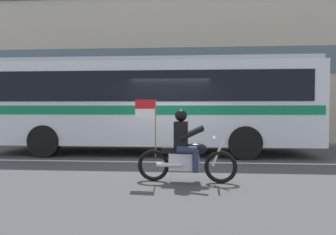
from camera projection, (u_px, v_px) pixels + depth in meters
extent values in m
plane|color=#3D3D3F|center=(170.00, 159.00, 9.24)|extent=(60.00, 60.00, 0.00)
cube|color=gray|center=(177.00, 139.00, 14.32)|extent=(28.00, 3.80, 0.15)
cube|color=silver|center=(169.00, 162.00, 8.64)|extent=(26.60, 0.14, 0.01)
cube|color=#B2A893|center=(178.00, 30.00, 16.42)|extent=(28.00, 0.80, 11.93)
cube|color=#4C606B|center=(178.00, 61.00, 16.04)|extent=(25.76, 0.10, 1.40)
cube|color=silver|center=(153.00, 104.00, 10.43)|extent=(10.92, 2.59, 2.70)
cube|color=black|center=(153.00, 89.00, 10.41)|extent=(10.05, 2.63, 0.96)
cube|color=#0F7247|center=(153.00, 110.00, 10.43)|extent=(10.70, 2.62, 0.28)
cube|color=#ADB1BA|center=(153.00, 64.00, 10.38)|extent=(10.70, 2.46, 0.16)
cylinder|color=black|center=(45.00, 141.00, 9.53)|extent=(1.04, 0.30, 1.04)
cylinder|color=black|center=(245.00, 143.00, 9.08)|extent=(1.04, 0.30, 1.04)
torus|color=black|center=(221.00, 167.00, 6.23)|extent=(0.69, 0.13, 0.69)
torus|color=black|center=(153.00, 165.00, 6.42)|extent=(0.69, 0.13, 0.69)
cube|color=silver|center=(184.00, 161.00, 6.33)|extent=(0.66, 0.32, 0.36)
ellipsoid|color=black|center=(196.00, 149.00, 6.29)|extent=(0.50, 0.31, 0.24)
cube|color=black|center=(175.00, 150.00, 6.35)|extent=(0.58, 0.29, 0.12)
cylinder|color=silver|center=(218.00, 153.00, 6.23)|extent=(0.28, 0.07, 0.58)
cylinder|color=silver|center=(214.00, 138.00, 6.23)|extent=(0.08, 0.64, 0.04)
cylinder|color=silver|center=(169.00, 165.00, 6.21)|extent=(0.55, 0.12, 0.09)
cube|color=black|center=(181.00, 134.00, 6.32)|extent=(0.30, 0.38, 0.56)
sphere|color=black|center=(181.00, 115.00, 6.31)|extent=(0.26, 0.26, 0.26)
cylinder|color=#232D4C|center=(188.00, 147.00, 6.49)|extent=(0.43, 0.18, 0.15)
cylinder|color=#232D4C|center=(196.00, 158.00, 6.48)|extent=(0.13, 0.13, 0.46)
cylinder|color=#232D4C|center=(187.00, 150.00, 6.13)|extent=(0.43, 0.18, 0.15)
cylinder|color=#232D4C|center=(196.00, 161.00, 6.12)|extent=(0.13, 0.13, 0.46)
cylinder|color=black|center=(193.00, 132.00, 6.49)|extent=(0.52, 0.14, 0.32)
cylinder|color=black|center=(192.00, 134.00, 6.09)|extent=(0.52, 0.14, 0.32)
cylinder|color=olive|center=(156.00, 128.00, 6.39)|extent=(0.02, 0.02, 1.25)
cube|color=red|center=(145.00, 104.00, 6.40)|extent=(0.44, 0.05, 0.20)
cube|color=white|center=(145.00, 113.00, 6.41)|extent=(0.44, 0.05, 0.20)
cylinder|color=#4C8C3F|center=(130.00, 133.00, 13.36)|extent=(0.22, 0.22, 0.58)
sphere|color=#4C8C3F|center=(130.00, 125.00, 13.35)|extent=(0.20, 0.20, 0.20)
cylinder|color=#4C8C3F|center=(129.00, 133.00, 13.22)|extent=(0.09, 0.10, 0.09)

